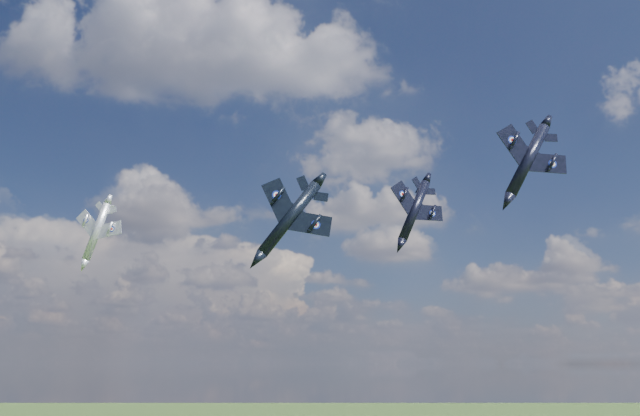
{
  "coord_description": "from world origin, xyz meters",
  "views": [
    {
      "loc": [
        3.35,
        -76.07,
        60.47
      ],
      "look_at": [
        8.1,
        9.5,
        81.97
      ],
      "focal_mm": 35.0,
      "sensor_mm": 36.0,
      "label": 1
    }
  ],
  "objects_px": {
    "jet_right_navy": "(528,160)",
    "jet_high_navy": "(414,211)",
    "jet_lead_navy": "(290,218)",
    "jet_left_silver": "(97,232)"
  },
  "relations": [
    {
      "from": "jet_high_navy",
      "to": "jet_right_navy",
      "type": "bearing_deg",
      "value": -96.43
    },
    {
      "from": "jet_lead_navy",
      "to": "jet_left_silver",
      "type": "relative_size",
      "value": 1.3
    },
    {
      "from": "jet_lead_navy",
      "to": "jet_high_navy",
      "type": "height_order",
      "value": "jet_high_navy"
    },
    {
      "from": "jet_right_navy",
      "to": "jet_high_navy",
      "type": "bearing_deg",
      "value": 99.12
    },
    {
      "from": "jet_lead_navy",
      "to": "jet_high_navy",
      "type": "xyz_separation_m",
      "value": [
        20.15,
        14.72,
        4.94
      ]
    },
    {
      "from": "jet_right_navy",
      "to": "jet_left_silver",
      "type": "height_order",
      "value": "jet_right_navy"
    },
    {
      "from": "jet_high_navy",
      "to": "jet_lead_navy",
      "type": "bearing_deg",
      "value": -163.6
    },
    {
      "from": "jet_lead_navy",
      "to": "jet_left_silver",
      "type": "xyz_separation_m",
      "value": [
        -30.12,
        15.56,
        1.09
      ]
    },
    {
      "from": "jet_lead_navy",
      "to": "jet_high_navy",
      "type": "relative_size",
      "value": 1.09
    },
    {
      "from": "jet_right_navy",
      "to": "jet_high_navy",
      "type": "relative_size",
      "value": 0.88
    }
  ]
}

